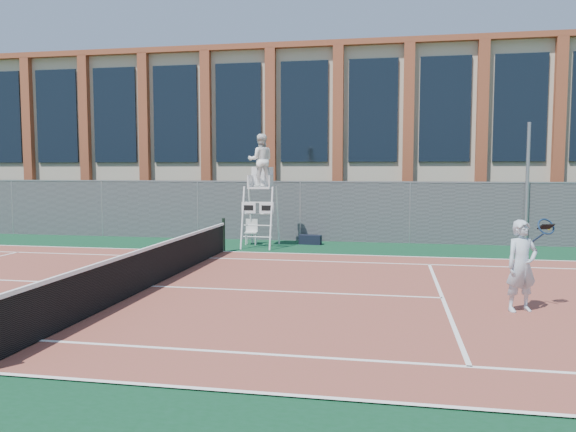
% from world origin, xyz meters
% --- Properties ---
extents(ground, '(120.00, 120.00, 0.00)m').
position_xyz_m(ground, '(0.00, 0.00, 0.00)').
color(ground, '#233814').
extents(apron, '(36.00, 20.00, 0.01)m').
position_xyz_m(apron, '(0.00, 1.00, 0.01)').
color(apron, '#0D391E').
rests_on(apron, ground).
extents(tennis_court, '(23.77, 10.97, 0.02)m').
position_xyz_m(tennis_court, '(0.00, 0.00, 0.02)').
color(tennis_court, brown).
rests_on(tennis_court, apron).
extents(tennis_net, '(0.10, 11.30, 1.10)m').
position_xyz_m(tennis_net, '(0.00, 0.00, 0.54)').
color(tennis_net, black).
rests_on(tennis_net, ground).
extents(fence, '(40.00, 0.06, 2.20)m').
position_xyz_m(fence, '(0.00, 8.80, 1.10)').
color(fence, '#595E60').
rests_on(fence, ground).
extents(hedge, '(40.00, 1.40, 2.20)m').
position_xyz_m(hedge, '(0.00, 10.00, 1.10)').
color(hedge, black).
rests_on(hedge, ground).
extents(building, '(45.00, 10.60, 8.22)m').
position_xyz_m(building, '(0.00, 17.95, 4.15)').
color(building, '#BEB19D').
rests_on(building, ground).
extents(steel_pole, '(0.12, 0.12, 4.28)m').
position_xyz_m(steel_pole, '(9.92, 8.70, 2.14)').
color(steel_pole, '#9EA0A5').
rests_on(steel_pole, ground).
extents(umpire_chair, '(1.10, 1.69, 3.93)m').
position_xyz_m(umpire_chair, '(0.90, 7.05, 2.87)').
color(umpire_chair, white).
rests_on(umpire_chair, ground).
extents(plastic_chair, '(0.46, 0.46, 0.90)m').
position_xyz_m(plastic_chair, '(0.45, 7.51, 0.54)').
color(plastic_chair, silver).
rests_on(plastic_chair, apron).
extents(sports_bag_near, '(0.80, 0.37, 0.33)m').
position_xyz_m(sports_bag_near, '(2.52, 7.85, 0.18)').
color(sports_bag_near, black).
rests_on(sports_bag_near, apron).
extents(sports_bag_far, '(0.59, 0.35, 0.22)m').
position_xyz_m(sports_bag_far, '(2.48, 8.60, 0.12)').
color(sports_bag_far, black).
rests_on(sports_bag_far, apron).
extents(tennis_player, '(1.01, 0.75, 1.73)m').
position_xyz_m(tennis_player, '(7.74, -0.85, 0.89)').
color(tennis_player, '#AFC3D3').
rests_on(tennis_player, tennis_court).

